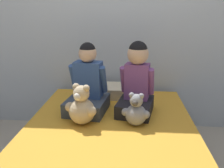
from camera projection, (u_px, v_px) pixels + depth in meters
The scene contains 7 objects.
wall_behind_bed at pixel (117, 18), 2.56m from camera, with size 8.00×0.06×2.50m.
bed at pixel (109, 157), 1.87m from camera, with size 1.37×1.91×0.46m.
child_on_left at pixel (88, 86), 2.11m from camera, with size 0.39×0.43×0.61m.
child_on_right at pixel (137, 82), 2.06m from camera, with size 0.36×0.42×0.63m.
teddy_bear_held_by_left_child at pixel (82, 107), 1.88m from camera, with size 0.26×0.21×0.33m.
teddy_bear_held_by_right_child at pixel (136, 112), 1.86m from camera, with size 0.22×0.17×0.27m.
pillow_at_headboard at pixel (115, 91), 2.52m from camera, with size 0.49×0.31×0.11m.
Camera 1 is at (0.14, -1.60, 1.34)m, focal length 38.00 mm.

